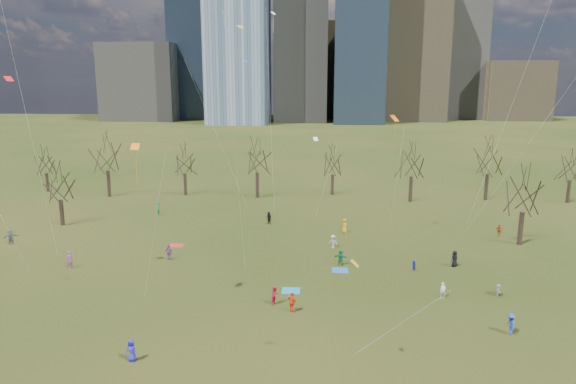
# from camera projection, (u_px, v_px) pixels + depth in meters

# --- Properties ---
(ground) EXTENTS (500.00, 500.00, 0.00)m
(ground) POSITION_uv_depth(u_px,v_px,m) (277.00, 304.00, 42.77)
(ground) COLOR black
(ground) RESTS_ON ground
(downtown_skyline) EXTENTS (212.50, 78.00, 118.00)m
(downtown_skyline) POSITION_uv_depth(u_px,v_px,m) (314.00, 37.00, 240.16)
(downtown_skyline) COLOR slate
(downtown_skyline) RESTS_ON ground
(bare_tree_row) EXTENTS (113.04, 29.80, 9.50)m
(bare_tree_row) POSITION_uv_depth(u_px,v_px,m) (300.00, 163.00, 77.79)
(bare_tree_row) COLOR black
(bare_tree_row) RESTS_ON ground
(blanket_teal) EXTENTS (1.60, 1.50, 0.03)m
(blanket_teal) POSITION_uv_depth(u_px,v_px,m) (291.00, 291.00, 45.47)
(blanket_teal) COLOR teal
(blanket_teal) RESTS_ON ground
(blanket_navy) EXTENTS (1.60, 1.50, 0.03)m
(blanket_navy) POSITION_uv_depth(u_px,v_px,m) (340.00, 270.00, 50.38)
(blanket_navy) COLOR #2459A9
(blanket_navy) RESTS_ON ground
(blanket_crimson) EXTENTS (1.60, 1.50, 0.03)m
(blanket_crimson) POSITION_uv_depth(u_px,v_px,m) (176.00, 245.00, 58.05)
(blanket_crimson) COLOR #AE2E22
(blanket_crimson) RESTS_ON ground
(person_0) EXTENTS (0.81, 0.60, 1.53)m
(person_0) POSITION_uv_depth(u_px,v_px,m) (132.00, 350.00, 33.87)
(person_0) COLOR #2A27AB
(person_0) RESTS_ON ground
(person_1) EXTENTS (0.58, 0.45, 1.40)m
(person_1) POSITION_uv_depth(u_px,v_px,m) (443.00, 290.00, 43.80)
(person_1) COLOR white
(person_1) RESTS_ON ground
(person_2) EXTENTS (0.87, 0.94, 1.56)m
(person_2) POSITION_uv_depth(u_px,v_px,m) (275.00, 295.00, 42.57)
(person_2) COLOR red
(person_2) RESTS_ON ground
(person_3) EXTENTS (0.46, 0.74, 1.10)m
(person_3) POSITION_uv_depth(u_px,v_px,m) (498.00, 290.00, 44.21)
(person_3) COLOR slate
(person_3) RESTS_ON ground
(person_4) EXTENTS (1.04, 0.90, 1.68)m
(person_4) POSITION_uv_depth(u_px,v_px,m) (292.00, 302.00, 41.12)
(person_4) COLOR #F7431B
(person_4) RESTS_ON ground
(person_5) EXTENTS (1.52, 0.71, 1.58)m
(person_5) POSITION_uv_depth(u_px,v_px,m) (341.00, 257.00, 51.78)
(person_5) COLOR #19703F
(person_5) RESTS_ON ground
(person_6) EXTENTS (0.96, 0.88, 1.64)m
(person_6) POSITION_uv_depth(u_px,v_px,m) (455.00, 259.00, 51.30)
(person_6) COLOR black
(person_6) RESTS_ON ground
(person_7) EXTENTS (0.68, 0.76, 1.76)m
(person_7) POSITION_uv_depth(u_px,v_px,m) (70.00, 260.00, 50.83)
(person_7) COLOR #9E4F96
(person_7) RESTS_ON ground
(person_8) EXTENTS (0.63, 0.65, 1.06)m
(person_8) POSITION_uv_depth(u_px,v_px,m) (414.00, 266.00, 50.14)
(person_8) COLOR #222694
(person_8) RESTS_ON ground
(person_9) EXTENTS (1.12, 0.97, 1.50)m
(person_9) POSITION_uv_depth(u_px,v_px,m) (333.00, 241.00, 57.11)
(person_9) COLOR silver
(person_9) RESTS_ON ground
(person_10) EXTENTS (0.94, 0.57, 1.49)m
(person_10) POSITION_uv_depth(u_px,v_px,m) (499.00, 230.00, 61.41)
(person_10) COLOR #BD401B
(person_10) RESTS_ON ground
(person_11) EXTENTS (1.62, 1.43, 1.78)m
(person_11) POSITION_uv_depth(u_px,v_px,m) (11.00, 237.00, 58.33)
(person_11) COLOR slate
(person_11) RESTS_ON ground
(person_12) EXTENTS (0.64, 0.92, 1.80)m
(person_12) POSITION_uv_depth(u_px,v_px,m) (345.00, 226.00, 62.78)
(person_12) COLOR gold
(person_12) RESTS_ON ground
(person_13) EXTENTS (0.64, 0.75, 1.75)m
(person_13) POSITION_uv_depth(u_px,v_px,m) (159.00, 209.00, 71.32)
(person_13) COLOR #1A7649
(person_13) RESTS_ON ground
(person_14) EXTENTS (1.01, 0.96, 1.63)m
(person_14) POSITION_uv_depth(u_px,v_px,m) (269.00, 218.00, 66.60)
(person_14) COLOR black
(person_14) RESTS_ON ground
(person_15) EXTENTS (0.73, 1.11, 1.60)m
(person_15) POSITION_uv_depth(u_px,v_px,m) (511.00, 324.00, 37.53)
(person_15) COLOR #263FA5
(person_15) RESTS_ON ground
(person_16) EXTENTS (1.03, 0.64, 1.63)m
(person_16) POSITION_uv_depth(u_px,v_px,m) (169.00, 252.00, 53.29)
(person_16) COLOR #8C4C99
(person_16) RESTS_ON ground
(kites_airborne) EXTENTS (50.79, 41.61, 31.85)m
(kites_airborne) POSITION_uv_depth(u_px,v_px,m) (325.00, 139.00, 49.51)
(kites_airborne) COLOR orange
(kites_airborne) RESTS_ON ground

